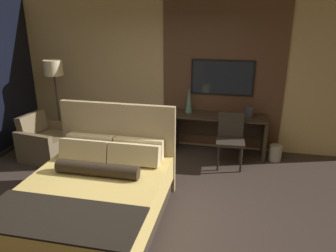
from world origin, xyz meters
The scene contains 12 objects.
ground_plane centered at (0.00, 0.00, 0.00)m, with size 16.00×16.00×0.00m, color #332823.
wall_back_tv_panel centered at (0.11, 2.59, 1.40)m, with size 7.20×0.09×2.80m.
bed centered at (-0.49, -0.14, 0.35)m, with size 1.70×2.08×1.30m.
desk centered at (0.88, 2.31, 0.50)m, with size 1.69×0.51×0.74m.
tv centered at (0.88, 2.52, 1.38)m, with size 1.13×0.04×0.64m.
desk_chair centered at (1.10, 1.84, 0.55)m, with size 0.49×0.49×0.91m.
armchair_by_window centered at (-2.13, 1.44, 0.27)m, with size 0.88×0.90×0.80m.
floor_lamp centered at (-2.17, 2.03, 1.40)m, with size 0.34×0.34×1.67m.
vase_tall centered at (0.31, 2.34, 0.97)m, with size 0.13×0.13×0.47m.
vase_short centered at (1.39, 2.26, 0.84)m, with size 0.14×0.14×0.21m.
book centered at (1.15, 2.33, 0.75)m, with size 0.24×0.19×0.03m.
waste_bin centered at (1.90, 2.17, 0.14)m, with size 0.22×0.22×0.28m.
Camera 1 is at (1.15, -3.41, 2.54)m, focal length 35.00 mm.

